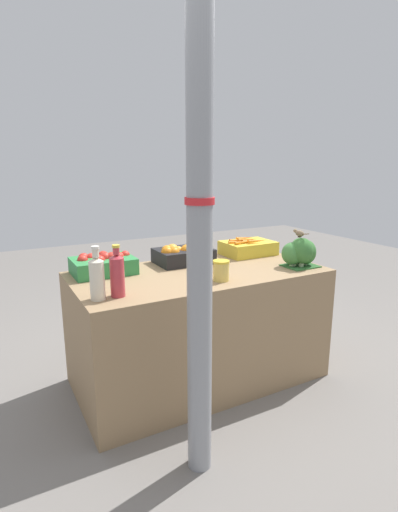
{
  "coord_description": "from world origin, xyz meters",
  "views": [
    {
      "loc": [
        -1.19,
        -2.18,
        1.44
      ],
      "look_at": [
        0.0,
        0.0,
        0.86
      ],
      "focal_mm": 28.0,
      "sensor_mm": 36.0,
      "label": 1
    }
  ],
  "objects_px": {
    "apple_crate": "(103,264)",
    "juice_bottle_cloudy": "(97,277)",
    "broccoli_pile": "(300,252)",
    "support_pole": "(200,228)",
    "juice_bottle_ruby": "(117,274)",
    "sparrow_bird": "(299,233)",
    "orange_crate": "(182,255)",
    "carrot_crate": "(248,247)",
    "pickle_jar": "(221,271)"
  },
  "relations": [
    {
      "from": "orange_crate",
      "to": "juice_bottle_ruby",
      "type": "bearing_deg",
      "value": -142.16
    },
    {
      "from": "support_pole",
      "to": "broccoli_pile",
      "type": "xyz_separation_m",
      "value": [
        1.03,
        0.5,
        -0.31
      ]
    },
    {
      "from": "support_pole",
      "to": "carrot_crate",
      "type": "distance_m",
      "value": 1.39
    },
    {
      "from": "carrot_crate",
      "to": "pickle_jar",
      "type": "relative_size",
      "value": 3.09
    },
    {
      "from": "carrot_crate",
      "to": "juice_bottle_ruby",
      "type": "xyz_separation_m",
      "value": [
        -1.16,
        -0.47,
        0.06
      ]
    },
    {
      "from": "apple_crate",
      "to": "juice_bottle_ruby",
      "type": "xyz_separation_m",
      "value": [
        -0.06,
        -0.48,
        0.06
      ]
    },
    {
      "from": "juice_bottle_cloudy",
      "to": "pickle_jar",
      "type": "bearing_deg",
      "value": -1.24
    },
    {
      "from": "broccoli_pile",
      "to": "pickle_jar",
      "type": "relative_size",
      "value": 1.96
    },
    {
      "from": "sparrow_bird",
      "to": "pickle_jar",
      "type": "bearing_deg",
      "value": 90.57
    },
    {
      "from": "carrot_crate",
      "to": "sparrow_bird",
      "type": "xyz_separation_m",
      "value": [
        0.09,
        -0.45,
        0.17
      ]
    },
    {
      "from": "support_pole",
      "to": "carrot_crate",
      "type": "relative_size",
      "value": 6.2
    },
    {
      "from": "support_pole",
      "to": "juice_bottle_cloudy",
      "type": "distance_m",
      "value": 0.65
    },
    {
      "from": "orange_crate",
      "to": "broccoli_pile",
      "type": "height_order",
      "value": "broccoli_pile"
    },
    {
      "from": "broccoli_pile",
      "to": "support_pole",
      "type": "bearing_deg",
      "value": -154.37
    },
    {
      "from": "apple_crate",
      "to": "orange_crate",
      "type": "xyz_separation_m",
      "value": [
        0.55,
        -0.01,
        -0.0
      ]
    },
    {
      "from": "carrot_crate",
      "to": "juice_bottle_cloudy",
      "type": "height_order",
      "value": "juice_bottle_cloudy"
    },
    {
      "from": "sparrow_bird",
      "to": "orange_crate",
      "type": "bearing_deg",
      "value": 52.27
    },
    {
      "from": "support_pole",
      "to": "broccoli_pile",
      "type": "height_order",
      "value": "support_pole"
    },
    {
      "from": "juice_bottle_cloudy",
      "to": "juice_bottle_ruby",
      "type": "xyz_separation_m",
      "value": [
        0.1,
        0.0,
        0.0
      ]
    },
    {
      "from": "juice_bottle_cloudy",
      "to": "apple_crate",
      "type": "bearing_deg",
      "value": 71.29
    },
    {
      "from": "carrot_crate",
      "to": "pickle_jar",
      "type": "bearing_deg",
      "value": -137.95
    },
    {
      "from": "carrot_crate",
      "to": "broccoli_pile",
      "type": "distance_m",
      "value": 0.47
    },
    {
      "from": "juice_bottle_ruby",
      "to": "orange_crate",
      "type": "bearing_deg",
      "value": 37.84
    },
    {
      "from": "apple_crate",
      "to": "orange_crate",
      "type": "relative_size",
      "value": 1.0
    },
    {
      "from": "broccoli_pile",
      "to": "sparrow_bird",
      "type": "relative_size",
      "value": 1.76
    },
    {
      "from": "apple_crate",
      "to": "pickle_jar",
      "type": "height_order",
      "value": "apple_crate"
    },
    {
      "from": "apple_crate",
      "to": "juice_bottle_cloudy",
      "type": "relative_size",
      "value": 1.35
    },
    {
      "from": "apple_crate",
      "to": "juice_bottle_ruby",
      "type": "height_order",
      "value": "juice_bottle_ruby"
    },
    {
      "from": "orange_crate",
      "to": "broccoli_pile",
      "type": "distance_m",
      "value": 0.8
    },
    {
      "from": "broccoli_pile",
      "to": "juice_bottle_ruby",
      "type": "relative_size",
      "value": 0.87
    },
    {
      "from": "orange_crate",
      "to": "pickle_jar",
      "type": "xyz_separation_m",
      "value": [
        0.02,
        -0.49,
        0.0
      ]
    },
    {
      "from": "juice_bottle_ruby",
      "to": "sparrow_bird",
      "type": "height_order",
      "value": "juice_bottle_ruby"
    },
    {
      "from": "support_pole",
      "to": "sparrow_bird",
      "type": "xyz_separation_m",
      "value": [
        1.03,
        0.5,
        -0.19
      ]
    },
    {
      "from": "orange_crate",
      "to": "carrot_crate",
      "type": "relative_size",
      "value": 1.0
    },
    {
      "from": "support_pole",
      "to": "sparrow_bird",
      "type": "relative_size",
      "value": 17.22
    },
    {
      "from": "broccoli_pile",
      "to": "juice_bottle_ruby",
      "type": "xyz_separation_m",
      "value": [
        -1.26,
        -0.01,
        0.02
      ]
    },
    {
      "from": "apple_crate",
      "to": "carrot_crate",
      "type": "distance_m",
      "value": 1.11
    },
    {
      "from": "pickle_jar",
      "to": "juice_bottle_cloudy",
      "type": "bearing_deg",
      "value": 178.76
    },
    {
      "from": "broccoli_pile",
      "to": "juice_bottle_ruby",
      "type": "distance_m",
      "value": 1.26
    },
    {
      "from": "juice_bottle_ruby",
      "to": "sparrow_bird",
      "type": "xyz_separation_m",
      "value": [
        1.25,
        0.02,
        0.11
      ]
    },
    {
      "from": "broccoli_pile",
      "to": "juice_bottle_ruby",
      "type": "bearing_deg",
      "value": -179.42
    },
    {
      "from": "apple_crate",
      "to": "juice_bottle_ruby",
      "type": "distance_m",
      "value": 0.48
    },
    {
      "from": "apple_crate",
      "to": "broccoli_pile",
      "type": "distance_m",
      "value": 1.29
    },
    {
      "from": "juice_bottle_ruby",
      "to": "sparrow_bird",
      "type": "bearing_deg",
      "value": 0.87
    },
    {
      "from": "support_pole",
      "to": "juice_bottle_ruby",
      "type": "bearing_deg",
      "value": 114.6
    },
    {
      "from": "pickle_jar",
      "to": "broccoli_pile",
      "type": "bearing_deg",
      "value": 2.57
    },
    {
      "from": "support_pole",
      "to": "broccoli_pile",
      "type": "distance_m",
      "value": 1.19
    },
    {
      "from": "juice_bottle_cloudy",
      "to": "pickle_jar",
      "type": "distance_m",
      "value": 0.73
    },
    {
      "from": "carrot_crate",
      "to": "sparrow_bird",
      "type": "distance_m",
      "value": 0.49
    },
    {
      "from": "juice_bottle_cloudy",
      "to": "juice_bottle_ruby",
      "type": "bearing_deg",
      "value": 0.0
    }
  ]
}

